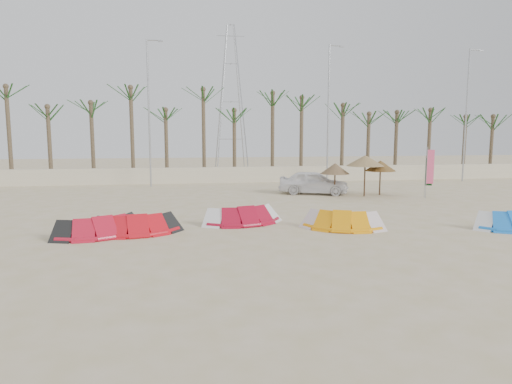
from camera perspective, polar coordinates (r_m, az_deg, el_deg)
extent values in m
plane|color=beige|center=(16.47, 3.21, -7.20)|extent=(120.00, 120.00, 0.00)
cube|color=beige|center=(37.89, -3.69, 2.15)|extent=(60.00, 0.30, 1.30)
cylinder|color=brown|center=(40.52, -24.15, 5.55)|extent=(0.32, 0.32, 6.50)
ellipsoid|color=#194719|center=(40.57, -24.40, 10.13)|extent=(4.00, 4.00, 2.40)
cylinder|color=brown|center=(39.09, -9.80, 6.04)|extent=(0.32, 0.32, 6.50)
ellipsoid|color=#194719|center=(39.15, -9.91, 10.80)|extent=(4.00, 4.00, 2.40)
cylinder|color=brown|center=(40.18, 4.69, 6.16)|extent=(0.32, 0.32, 6.50)
ellipsoid|color=#194719|center=(40.24, 4.74, 10.80)|extent=(4.00, 4.00, 2.40)
cylinder|color=brown|center=(43.60, 17.65, 5.94)|extent=(0.32, 0.32, 6.50)
ellipsoid|color=#194719|center=(43.66, 17.82, 10.21)|extent=(4.00, 4.00, 2.40)
cylinder|color=brown|center=(47.69, 26.33, 5.62)|extent=(0.32, 0.32, 6.50)
ellipsoid|color=#194719|center=(47.74, 26.56, 9.52)|extent=(4.00, 4.00, 2.40)
cylinder|color=#A5A8AD|center=(35.70, -13.24, 9.44)|extent=(0.14, 0.14, 11.00)
cylinder|color=#A5A8AD|center=(36.27, -12.68, 18.02)|extent=(1.00, 0.08, 0.08)
cube|color=#A5A8AD|center=(36.23, -11.84, 17.97)|extent=(0.35, 0.14, 0.10)
cylinder|color=#A5A8AD|center=(37.36, 9.01, 9.45)|extent=(0.14, 0.14, 11.00)
cylinder|color=#A5A8AD|center=(38.09, 9.94, 17.57)|extent=(1.00, 0.08, 0.08)
cube|color=#A5A8AD|center=(38.24, 10.68, 17.44)|extent=(0.35, 0.14, 0.10)
cylinder|color=#A5A8AD|center=(42.56, 24.77, 8.61)|extent=(0.14, 0.14, 11.00)
cylinder|color=#A5A8AD|center=(43.34, 25.75, 15.71)|extent=(1.00, 0.08, 0.08)
cube|color=#A5A8AD|center=(43.61, 26.31, 15.56)|extent=(0.35, 0.14, 0.10)
cylinder|color=red|center=(19.55, -18.85, -4.94)|extent=(3.10, 1.78, 0.20)
cube|color=black|center=(19.94, -23.17, -4.47)|extent=(1.05, 1.25, 0.40)
cube|color=black|center=(19.40, -14.35, -4.41)|extent=(1.05, 1.25, 0.40)
cylinder|color=red|center=(19.55, -14.67, -4.78)|extent=(3.32, 0.86, 0.20)
cube|color=black|center=(19.83, -19.00, -4.33)|extent=(0.81, 1.20, 0.40)
cube|color=black|center=(19.51, -10.24, -4.23)|extent=(0.81, 1.20, 0.40)
cylinder|color=#A80D26|center=(20.95, -1.59, -3.72)|extent=(3.33, 1.15, 0.20)
cube|color=white|center=(20.89, -5.82, -3.37)|extent=(0.88, 1.22, 0.40)
cube|color=white|center=(21.26, 2.49, -3.14)|extent=(0.88, 1.22, 0.40)
cylinder|color=#FF9B09|center=(20.16, 10.72, -4.30)|extent=(3.03, 1.42, 0.20)
cube|color=silver|center=(19.79, 6.69, -3.99)|extent=(0.98, 1.25, 0.40)
cube|color=silver|center=(20.74, 14.40, -3.65)|extent=(0.98, 1.25, 0.40)
cylinder|color=#1A79EA|center=(22.50, 29.36, -3.91)|extent=(2.83, 0.53, 0.20)
cube|color=white|center=(21.80, 26.59, -3.68)|extent=(0.73, 1.16, 0.40)
cylinder|color=#4C331E|center=(30.21, 9.82, 1.43)|extent=(0.10, 0.10, 2.07)
cone|color=brown|center=(30.13, 9.86, 2.92)|extent=(1.91, 1.91, 0.70)
cylinder|color=#4C331E|center=(30.51, 13.43, 1.88)|extent=(0.10, 0.10, 2.59)
cone|color=#A68755|center=(30.43, 13.49, 3.84)|extent=(2.43, 2.43, 0.70)
cylinder|color=#4C331E|center=(31.47, 15.24, 1.64)|extent=(0.10, 0.10, 2.21)
cone|color=brown|center=(31.40, 15.30, 3.19)|extent=(2.03, 2.03, 0.70)
cylinder|color=#A5A8AD|center=(30.47, 20.54, 2.24)|extent=(0.04, 0.04, 3.26)
cube|color=#FF5383|center=(30.55, 20.93, 2.97)|extent=(0.41, 0.14, 2.12)
cylinder|color=#A5A8AD|center=(30.97, 20.38, 1.79)|extent=(0.04, 0.04, 2.69)
cube|color=black|center=(31.05, 20.77, 2.39)|extent=(0.40, 0.16, 1.75)
imported|color=white|center=(31.13, 7.22, 1.21)|extent=(5.01, 3.40, 1.58)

